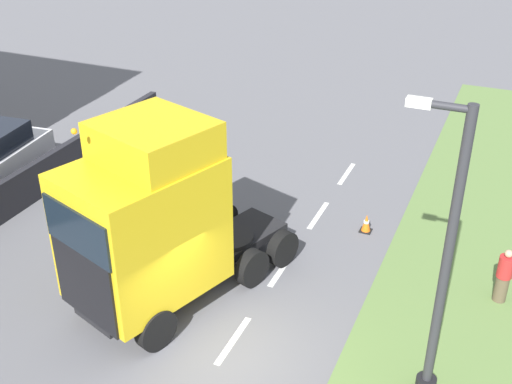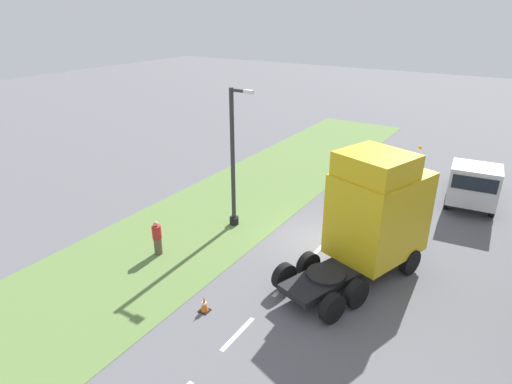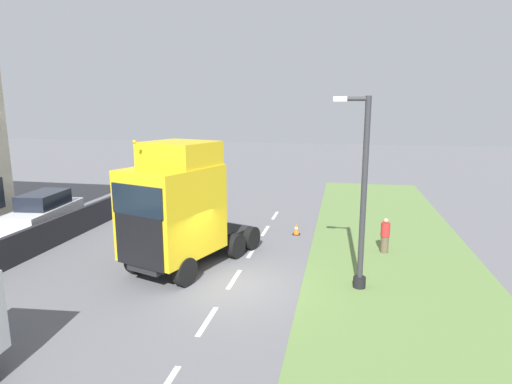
{
  "view_description": "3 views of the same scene",
  "coord_description": "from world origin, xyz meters",
  "px_view_note": "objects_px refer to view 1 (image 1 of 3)",
  "views": [
    {
      "loc": [
        -5.17,
        9.88,
        10.44
      ],
      "look_at": [
        0.22,
        -2.59,
        3.06
      ],
      "focal_mm": 45.0,
      "sensor_mm": 36.0,
      "label": 1
    },
    {
      "loc": [
        6.33,
        -16.03,
        9.73
      ],
      "look_at": [
        -2.26,
        -2.41,
        2.8
      ],
      "focal_mm": 30.0,
      "sensor_mm": 36.0,
      "label": 2
    },
    {
      "loc": [
        -3.76,
        13.67,
        6.27
      ],
      "look_at": [
        -0.5,
        -2.3,
        2.99
      ],
      "focal_mm": 30.0,
      "sensor_mm": 36.0,
      "label": 3
    }
  ],
  "objects_px": {
    "traffic_cone_lead": "(366,223)",
    "lorry_cab": "(151,222)",
    "lamp_post": "(440,281)",
    "pedestrian": "(504,276)"
  },
  "relations": [
    {
      "from": "traffic_cone_lead",
      "to": "lorry_cab",
      "type": "bearing_deg",
      "value": 54.74
    },
    {
      "from": "lamp_post",
      "to": "lorry_cab",
      "type": "bearing_deg",
      "value": -2.49
    },
    {
      "from": "lamp_post",
      "to": "traffic_cone_lead",
      "type": "distance_m",
      "value": 7.06
    },
    {
      "from": "lamp_post",
      "to": "traffic_cone_lead",
      "type": "relative_size",
      "value": 11.39
    },
    {
      "from": "lamp_post",
      "to": "pedestrian",
      "type": "distance_m",
      "value": 4.7
    },
    {
      "from": "lamp_post",
      "to": "pedestrian",
      "type": "height_order",
      "value": "lamp_post"
    },
    {
      "from": "pedestrian",
      "to": "lorry_cab",
      "type": "bearing_deg",
      "value": 24.66
    },
    {
      "from": "lorry_cab",
      "to": "traffic_cone_lead",
      "type": "xyz_separation_m",
      "value": [
        -3.97,
        -5.61,
        -2.2
      ]
    },
    {
      "from": "pedestrian",
      "to": "traffic_cone_lead",
      "type": "relative_size",
      "value": 2.67
    },
    {
      "from": "lorry_cab",
      "to": "pedestrian",
      "type": "bearing_deg",
      "value": -136.54
    }
  ]
}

